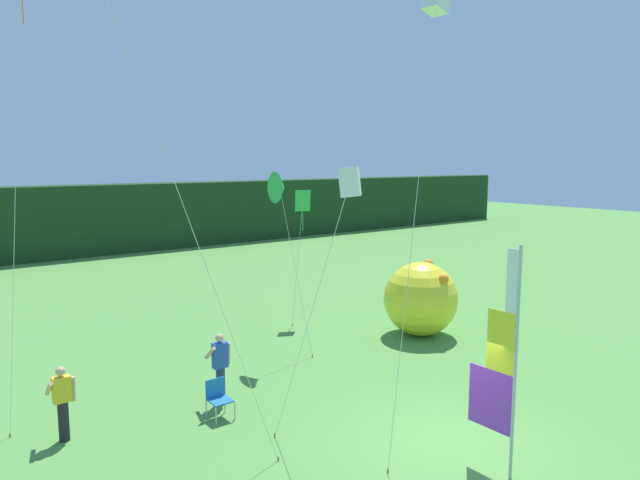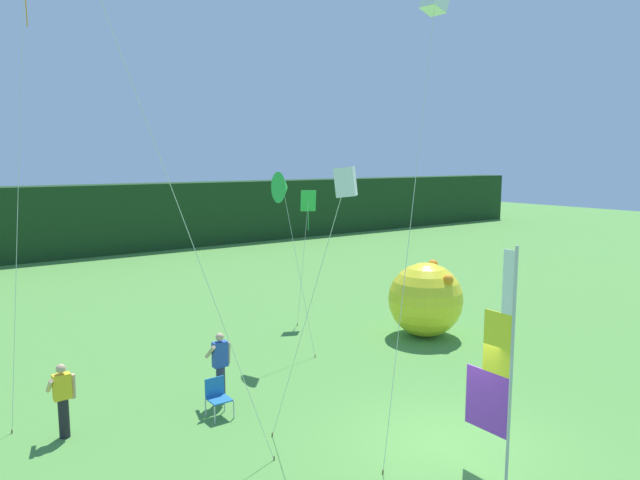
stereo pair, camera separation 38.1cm
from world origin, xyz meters
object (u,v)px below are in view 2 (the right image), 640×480
kite_white_box_6 (435,0)px  person_near_banner (220,365)px  inflatable_balloon (426,299)px  banner_flag (498,367)px  folding_chair (217,395)px  kite_green_diamond_1 (308,206)px  kite_white_box_0 (345,184)px  kite_green_delta_4 (283,188)px  person_mid_field (63,398)px

kite_white_box_6 → person_near_banner: bearing=127.4°
inflatable_balloon → kite_white_box_6: bearing=-136.2°
banner_flag → folding_chair: banner_flag is taller
kite_green_diamond_1 → kite_white_box_6: kite_white_box_6 is taller
person_near_banner → folding_chair: (-0.40, -0.64, -0.43)m
kite_white_box_0 → banner_flag: bearing=-48.5°
folding_chair → kite_white_box_0: 6.02m
inflatable_balloon → kite_green_delta_4: (-4.70, 1.47, 3.82)m
kite_green_delta_4 → kite_green_diamond_1: bearing=44.2°
person_mid_field → kite_white_box_0: size_ratio=0.28×
folding_chair → kite_green_delta_4: 6.64m
banner_flag → kite_white_box_0: bearing=131.5°
person_mid_field → kite_green_diamond_1: 11.26m
person_near_banner → kite_white_box_6: (3.01, -3.94, 8.14)m
folding_chair → kite_green_delta_4: (3.75, 3.01, 4.57)m
kite_green_diamond_1 → kite_white_box_6: 10.71m
person_mid_field → inflatable_balloon: inflatable_balloon is taller
kite_white_box_0 → kite_white_box_6: size_ratio=0.61×
inflatable_balloon → kite_white_box_0: kite_white_box_0 is taller
kite_white_box_6 → banner_flag: bearing=-98.2°
kite_green_diamond_1 → banner_flag: bearing=-107.1°
person_mid_field → kite_green_delta_4: size_ratio=0.29×
person_near_banner → banner_flag: bearing=-65.7°
inflatable_balloon → kite_green_diamond_1: bearing=114.8°
person_mid_field → folding_chair: (3.13, -0.98, -0.36)m
inflatable_balloon → kite_green_diamond_1: 5.46m
banner_flag → kite_white_box_0: size_ratio=0.76×
kite_white_box_0 → kite_green_delta_4: bearing=67.7°
banner_flag → person_mid_field: (-6.24, 6.35, -1.25)m
person_near_banner → folding_chair: person_near_banner is taller
banner_flag → inflatable_balloon: (5.34, 6.92, -0.86)m
kite_white_box_0 → kite_green_delta_4: size_ratio=1.04×
kite_green_diamond_1 → person_mid_field: bearing=-153.9°
banner_flag → kite_green_delta_4: 8.92m
person_mid_field → inflatable_balloon: size_ratio=0.65×
person_mid_field → kite_green_diamond_1: bearing=26.1°
inflatable_balloon → kite_white_box_6: kite_white_box_6 is taller
inflatable_balloon → banner_flag: bearing=-127.7°
banner_flag → person_near_banner: (-2.71, 6.01, -1.18)m
person_mid_field → kite_white_box_6: bearing=-33.2°
person_near_banner → person_mid_field: person_near_banner is taller
folding_chair → kite_white_box_0: bearing=-69.6°
kite_white_box_0 → kite_white_box_6: 4.24m
person_near_banner → kite_green_delta_4: kite_green_delta_4 is taller
folding_chair → kite_green_diamond_1: size_ratio=0.19×
kite_white_box_6 → inflatable_balloon: bearing=43.8°
kite_green_diamond_1 → kite_green_delta_4: kite_green_delta_4 is taller
kite_white_box_6 → person_mid_field: bearing=146.8°
banner_flag → person_near_banner: 6.70m
folding_chair → person_near_banner: bearing=57.9°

